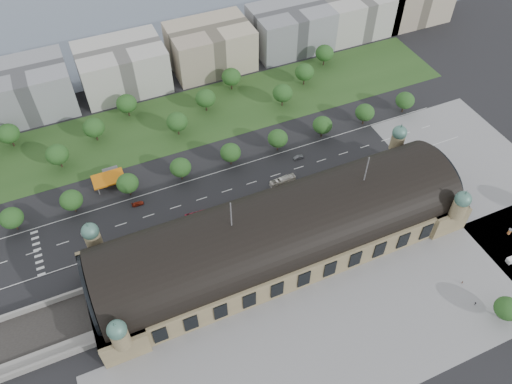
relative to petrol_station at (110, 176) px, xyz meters
name	(u,v)px	position (x,y,z in m)	size (l,w,h in m)	color
ground	(280,249)	(53.91, -65.28, -2.95)	(900.00, 900.00, 0.00)	black
station	(281,233)	(53.91, -65.28, 7.33)	(150.00, 48.40, 44.30)	#98875E
plaza_south	(358,332)	(63.91, -109.28, -2.95)	(190.00, 48.00, 0.12)	gray
plaza_east	(482,175)	(156.91, -65.28, -2.95)	(56.00, 100.00, 0.12)	gray
road_slab	(202,199)	(33.91, -27.28, -2.95)	(260.00, 26.00, 0.10)	black
grass_belt	(175,122)	(38.91, 27.72, -2.95)	(300.00, 45.00, 0.10)	#27481D
petrol_station	(110,176)	(0.00, 0.00, 0.00)	(14.00, 13.00, 5.05)	#CD6A0C
office_2	(25,90)	(-26.09, 67.72, 9.05)	(45.00, 32.00, 24.00)	gray
office_3	(123,67)	(23.91, 67.72, 9.05)	(45.00, 32.00, 24.00)	#B8B6AF
office_4	(210,47)	(73.91, 67.72, 9.05)	(45.00, 32.00, 24.00)	#B9AD91
office_5	(290,28)	(123.91, 67.72, 9.05)	(45.00, 32.00, 24.00)	gray
office_6	(356,13)	(168.91, 67.72, 9.05)	(45.00, 32.00, 24.00)	#B8B6AF
office_7	(410,0)	(208.91, 67.72, 9.05)	(45.00, 32.00, 24.00)	#B9AD91
tree_row_1	(11,218)	(-42.09, -12.28, 4.48)	(9.60, 9.60, 11.52)	#2D2116
tree_row_2	(71,200)	(-18.09, -12.28, 4.48)	(9.60, 9.60, 11.52)	#2D2116
tree_row_3	(128,183)	(5.91, -12.28, 4.48)	(9.60, 9.60, 11.52)	#2D2116
tree_row_4	(181,167)	(29.91, -12.28, 4.48)	(9.60, 9.60, 11.52)	#2D2116
tree_row_5	(231,153)	(53.91, -12.28, 4.48)	(9.60, 9.60, 11.52)	#2D2116
tree_row_6	(278,138)	(77.91, -12.28, 4.48)	(9.60, 9.60, 11.52)	#2D2116
tree_row_7	(322,125)	(101.91, -12.28, 4.48)	(9.60, 9.60, 11.52)	#2D2116
tree_row_8	(365,112)	(125.91, -12.28, 4.48)	(9.60, 9.60, 11.52)	#2D2116
tree_row_9	(405,100)	(149.91, -12.28, 4.48)	(9.60, 9.60, 11.52)	#2D2116
tree_belt_2	(8,134)	(-38.09, 41.72, 5.10)	(10.40, 10.40, 12.48)	#2D2116
tree_belt_3	(57,154)	(-19.09, 17.72, 5.10)	(10.40, 10.40, 12.48)	#2D2116
tree_belt_4	(94,128)	(-0.09, 29.72, 5.10)	(10.40, 10.40, 12.48)	#2D2116
tree_belt_5	(127,103)	(18.91, 41.72, 5.10)	(10.40, 10.40, 12.48)	#2D2116
tree_belt_6	(177,122)	(37.91, 17.72, 5.10)	(10.40, 10.40, 12.48)	#2D2116
tree_belt_7	(205,98)	(56.91, 29.72, 5.10)	(10.40, 10.40, 12.48)	#2D2116
tree_belt_8	(231,77)	(75.91, 41.72, 5.10)	(10.40, 10.40, 12.48)	#2D2116
tree_belt_9	(283,93)	(94.91, 17.72, 5.10)	(10.40, 10.40, 12.48)	#2D2116
tree_belt_10	(305,72)	(113.91, 29.72, 5.10)	(10.40, 10.40, 12.48)	#2D2116
tree_belt_11	(325,53)	(132.91, 41.72, 5.10)	(10.40, 10.40, 12.48)	#2D2116
tree_plaza_s	(507,309)	(113.91, -125.28, 3.86)	(9.00, 9.00, 10.64)	#2D2116
traffic_car_1	(86,233)	(-16.30, -26.31, -2.23)	(1.52, 4.36, 1.44)	gray
traffic_car_2	(91,249)	(-16.23, -35.38, -2.22)	(2.43, 5.28, 1.47)	black
traffic_car_3	(138,204)	(7.38, -19.38, -2.21)	(2.08, 5.12, 1.49)	maroon
traffic_car_4	(237,205)	(46.72, -37.71, -2.29)	(1.55, 3.85, 1.31)	#1D1947
traffic_car_5	(299,157)	(84.64, -21.64, -2.14)	(1.71, 4.90, 1.62)	#515358
parked_car_0	(139,251)	(1.16, -44.28, -2.20)	(1.59, 4.55, 1.50)	black
parked_car_1	(114,259)	(-8.57, -44.06, -2.13)	(2.71, 5.87, 1.63)	maroon
parked_car_2	(88,260)	(-18.29, -40.28, -2.23)	(2.00, 4.93, 1.43)	#1E1B4C
parked_car_3	(185,236)	(20.75, -44.28, -2.16)	(1.87, 4.64, 1.58)	#515258
parked_car_4	(201,224)	(28.88, -41.02, -2.24)	(1.50, 4.29, 1.41)	silver
parked_car_5	(148,242)	(5.99, -41.03, -2.28)	(2.22, 4.81, 1.34)	#979B9F
parked_car_6	(171,240)	(14.83, -44.28, -2.20)	(2.10, 5.17, 1.50)	black
bus_west	(201,216)	(30.04, -37.73, -1.06)	(3.18, 13.57, 3.78)	#B81D39
bus_mid	(288,189)	(70.76, -38.28, -1.42)	(2.57, 10.96, 3.05)	white
bus_east	(283,181)	(70.67, -33.28, -1.23)	(2.88, 12.31, 3.43)	silver
advertising_column	(510,232)	(143.90, -96.69, -1.44)	(1.53, 1.53, 2.90)	#B8462E
pedestrian_1	(462,282)	(110.63, -108.05, -2.16)	(0.57, 0.38, 1.57)	gray
pedestrian_4	(475,304)	(108.92, -117.32, -2.14)	(1.05, 0.46, 1.63)	gray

